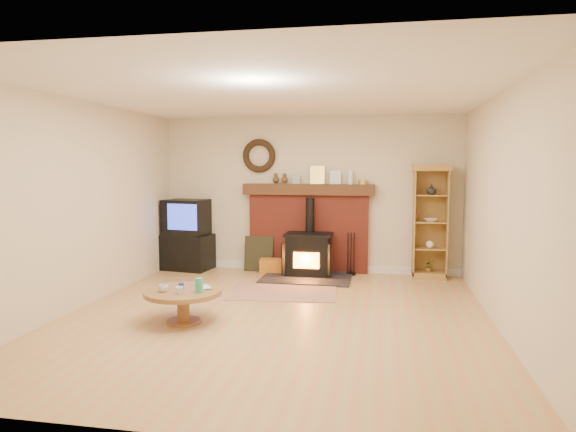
% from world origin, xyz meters
% --- Properties ---
extents(ground, '(5.50, 5.50, 0.00)m').
position_xyz_m(ground, '(0.00, 0.00, 0.00)').
color(ground, tan).
rests_on(ground, ground).
extents(room_shell, '(5.02, 5.52, 2.61)m').
position_xyz_m(room_shell, '(-0.02, 0.09, 1.72)').
color(room_shell, beige).
rests_on(room_shell, ground).
extents(chimney_breast, '(2.20, 0.22, 1.78)m').
position_xyz_m(chimney_breast, '(0.00, 2.67, 0.80)').
color(chimney_breast, '#983426').
rests_on(chimney_breast, ground).
extents(wood_stove, '(1.40, 1.00, 1.26)m').
position_xyz_m(wood_stove, '(0.06, 2.27, 0.34)').
color(wood_stove, black).
rests_on(wood_stove, ground).
extents(area_rug, '(1.60, 1.18, 0.01)m').
position_xyz_m(area_rug, '(-0.14, 1.17, 0.01)').
color(area_rug, brown).
rests_on(area_rug, ground).
extents(tv_unit, '(0.90, 0.68, 1.21)m').
position_xyz_m(tv_unit, '(-2.09, 2.47, 0.58)').
color(tv_unit, black).
rests_on(tv_unit, ground).
extents(curio_cabinet, '(0.58, 0.42, 1.80)m').
position_xyz_m(curio_cabinet, '(1.97, 2.55, 0.91)').
color(curio_cabinet, olive).
rests_on(curio_cabinet, ground).
extents(firelog_box, '(0.41, 0.27, 0.24)m').
position_xyz_m(firelog_box, '(-0.57, 2.40, 0.12)').
color(firelog_box, orange).
rests_on(firelog_box, ground).
extents(leaning_painting, '(0.49, 0.13, 0.59)m').
position_xyz_m(leaning_painting, '(-0.83, 2.55, 0.30)').
color(leaning_painting, black).
rests_on(leaning_painting, ground).
extents(fire_tools, '(0.16, 0.16, 0.70)m').
position_xyz_m(fire_tools, '(0.73, 2.50, 0.13)').
color(fire_tools, black).
rests_on(fire_tools, ground).
extents(coffee_table, '(0.88, 0.88, 0.54)m').
position_xyz_m(coffee_table, '(-0.99, -0.42, 0.31)').
color(coffee_table, brown).
rests_on(coffee_table, ground).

